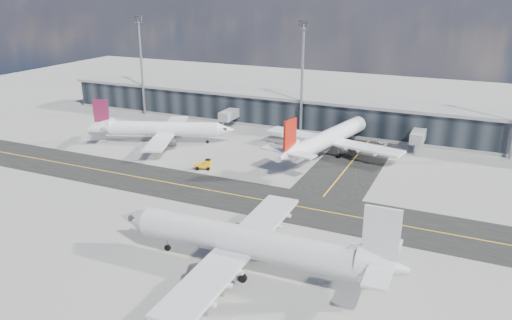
# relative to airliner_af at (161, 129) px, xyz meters

# --- Properties ---
(ground) EXTENTS (300.00, 300.00, 0.00)m
(ground) POSITION_rel_airliner_af_xyz_m (28.63, -25.95, -3.54)
(ground) COLOR gray
(ground) RESTS_ON ground
(taxiway_lanes) EXTENTS (180.00, 63.00, 0.03)m
(taxiway_lanes) POSITION_rel_airliner_af_xyz_m (32.54, -15.21, -3.53)
(taxiway_lanes) COLOR black
(taxiway_lanes) RESTS_ON ground
(terminal_concourse) EXTENTS (152.00, 19.80, 8.80)m
(terminal_concourse) POSITION_rel_airliner_af_xyz_m (28.67, 28.98, 0.55)
(terminal_concourse) COLOR black
(terminal_concourse) RESTS_ON ground
(floodlight_masts) EXTENTS (102.50, 0.70, 28.90)m
(floodlight_masts) POSITION_rel_airliner_af_xyz_m (28.63, 22.05, 12.07)
(floodlight_masts) COLOR gray
(floodlight_masts) RESTS_ON ground
(airliner_af) EXTENTS (34.90, 30.19, 10.72)m
(airliner_af) POSITION_rel_airliner_af_xyz_m (0.00, 0.00, 0.00)
(airliner_af) COLOR white
(airliner_af) RESTS_ON ground
(airliner_redtail) EXTENTS (34.13, 39.76, 11.85)m
(airliner_redtail) POSITION_rel_airliner_af_xyz_m (40.32, 7.87, 0.37)
(airliner_redtail) COLOR white
(airliner_redtail) RESTS_ON ground
(airliner_near) EXTENTS (42.07, 35.79, 12.49)m
(airliner_near) POSITION_rel_airliner_af_xyz_m (44.84, -44.35, 0.59)
(airliner_near) COLOR silver
(airliner_near) RESTS_ON ground
(baggage_tug) EXTENTS (3.78, 2.67, 2.15)m
(baggage_tug) POSITION_rel_airliner_af_xyz_m (19.26, -12.19, -2.46)
(baggage_tug) COLOR #FFB30D
(baggage_tug) RESTS_ON ground
(service_van) EXTENTS (2.91, 5.28, 1.40)m
(service_van) POSITION_rel_airliner_af_xyz_m (50.40, 17.89, -2.84)
(service_van) COLOR white
(service_van) RESTS_ON ground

